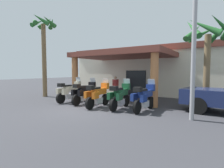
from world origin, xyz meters
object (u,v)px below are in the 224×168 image
Objects in this scene: motorcycle_cream at (69,91)px; palm_tree_roadside at (44,38)px; motorcycle_black at (84,93)px; palm_tree_near_portico at (208,39)px; motel_building at (149,71)px; motorcycle_blue at (144,97)px; motorcycle_green at (120,96)px; motorcycle_orange at (98,95)px; pedestrian at (115,85)px.

palm_tree_roadside is at bearing 78.19° from motorcycle_cream.
palm_tree_near_portico reaches higher than motorcycle_black.
motel_building is 2.63× the size of palm_tree_near_portico.
motorcycle_green is at bearing 101.50° from motorcycle_blue.
motel_building is 8.80m from motorcycle_green.
palm_tree_roadside reaches higher than motorcycle_blue.
palm_tree_near_portico is at bearing -43.66° from motel_building.
motel_building is 6.09× the size of motorcycle_orange.
motel_building reaches higher than motorcycle_orange.
motorcycle_cream is 1.00× the size of motorcycle_black.
motorcycle_green is at bearing -91.51° from motorcycle_cream.
motorcycle_black is 0.34× the size of palm_tree_roadside.
pedestrian is at bearing -103.35° from motel_building.
pedestrian is (-2.66, 4.03, 0.23)m from motorcycle_green.
motorcycle_cream is at bearing 79.19° from motorcycle_orange.
motorcycle_black is 1.00× the size of motorcycle_green.
motel_building reaches higher than pedestrian.
motorcycle_green is (2.62, -0.15, 0.00)m from motorcycle_black.
motorcycle_cream is 8.98m from palm_tree_near_portico.
motorcycle_green is (1.50, -8.56, -1.41)m from motel_building.
motorcycle_cream is 5.36m from palm_tree_roadside.
palm_tree_roadside is at bearing 80.24° from motorcycle_black.
palm_tree_roadside reaches higher than motel_building.
motorcycle_orange is (0.19, -8.80, -1.41)m from motel_building.
motel_building is 6.09× the size of motorcycle_green.
motel_building reaches higher than motorcycle_black.
motorcycle_cream is 1.00× the size of motorcycle_blue.
motorcycle_green is 1.32m from motorcycle_blue.
motorcycle_cream is at bearing -12.70° from palm_tree_roadside.
pedestrian reaches higher than motorcycle_orange.
motorcycle_orange is 7.41m from palm_tree_roadside.
motel_building is at bearing -0.79° from motorcycle_orange.
pedestrian reaches higher than motorcycle_black.
pedestrian reaches higher than motorcycle_cream.
motel_building is 8.91m from motorcycle_orange.
palm_tree_roadside is (-6.14, 1.20, 3.98)m from motorcycle_orange.
motorcycle_black is (-1.12, -8.41, -1.41)m from motel_building.
palm_tree_near_portico is (7.84, 3.04, 3.14)m from motorcycle_cream.
motorcycle_black is 3.89m from pedestrian.
motorcycle_cream is at bearing 111.48° from pedestrian.
pedestrian is at bearing 172.82° from palm_tree_near_portico.
motel_building is 2.07× the size of palm_tree_roadside.
motorcycle_black is at bearing -96.57° from motel_building.
palm_tree_roadside is at bearing -127.01° from motel_building.
palm_tree_near_portico reaches higher than motorcycle_orange.
motorcycle_green is 0.34× the size of palm_tree_roadside.
motorcycle_cream is at bearing 84.81° from motorcycle_green.
motorcycle_cream is 2.65m from motorcycle_orange.
motel_building is 8.96m from motorcycle_blue.
motorcycle_blue is (2.62, 0.40, 0.00)m from motorcycle_orange.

